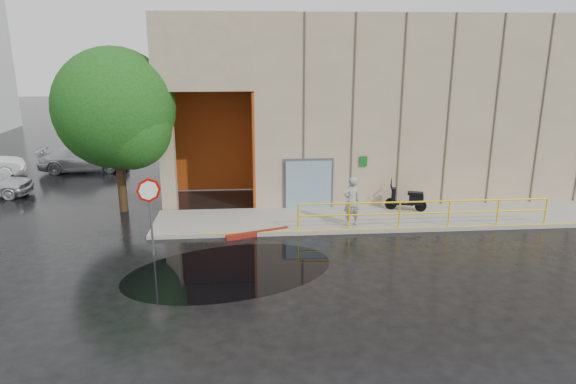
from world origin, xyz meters
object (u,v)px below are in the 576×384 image
object	(u,v)px
scooter	(407,193)
person	(352,201)
stop_sign	(149,200)
tree_near	(119,113)
car_c	(84,159)
red_curb	(258,234)

from	to	relation	value
scooter	person	bearing A→B (deg)	-129.27
person	stop_sign	xyz separation A→B (m)	(-7.06, -2.00, 0.82)
tree_near	car_c	bearing A→B (deg)	117.46
scooter	tree_near	world-z (taller)	tree_near
stop_sign	person	bearing A→B (deg)	13.72
person	tree_near	xyz separation A→B (m)	(-8.98, 2.90, 3.03)
car_c	tree_near	world-z (taller)	tree_near
stop_sign	red_curb	world-z (taller)	stop_sign
red_curb	car_c	bearing A→B (deg)	130.53
stop_sign	tree_near	xyz separation A→B (m)	(-1.92, 4.89, 2.21)
person	red_curb	size ratio (longest dim) A/B	0.80
person	red_curb	distance (m)	3.73
person	red_curb	world-z (taller)	person
scooter	red_curb	xyz separation A→B (m)	(-6.21, -2.10, -0.81)
red_curb	car_c	xyz separation A→B (m)	(-9.38, 10.97, 0.60)
person	scooter	xyz separation A→B (m)	(2.65, 1.65, -0.20)
scooter	car_c	xyz separation A→B (m)	(-15.59, 8.87, -0.21)
stop_sign	car_c	world-z (taller)	stop_sign
person	car_c	bearing A→B (deg)	-58.70
red_curb	tree_near	world-z (taller)	tree_near
stop_sign	tree_near	distance (m)	5.70
car_c	scooter	bearing A→B (deg)	-122.87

